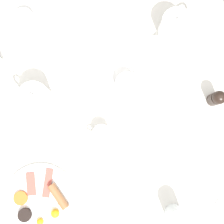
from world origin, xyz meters
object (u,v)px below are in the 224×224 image
object	(u,v)px
teacup_with_saucer_left	(126,84)
teapot_far	(36,98)
water_glass_tall	(176,216)
breakfast_plate	(41,202)
fork_by_plate	(211,212)
knife_by_plate	(181,140)
creamer_jug	(101,133)
salt_grinder	(217,98)
teacup_with_saucer_right	(25,22)
teapot_near	(175,26)

from	to	relation	value
teacup_with_saucer_left	teapot_far	bearing A→B (deg)	16.68
teacup_with_saucer_left	water_glass_tall	bearing A→B (deg)	116.85
breakfast_plate	teapot_far	world-z (taller)	teapot_far
teapot_far	fork_by_plate	xyz separation A→B (m)	(-0.69, 0.34, -0.06)
teapot_far	knife_by_plate	bearing A→B (deg)	13.90
creamer_jug	salt_grinder	size ratio (longest dim) A/B	0.84
fork_by_plate	water_glass_tall	bearing A→B (deg)	8.46
water_glass_tall	creamer_jug	bearing A→B (deg)	-40.97
teacup_with_saucer_right	water_glass_tall	xyz separation A→B (m)	(-0.64, 0.65, 0.03)
creamer_jug	water_glass_tall	bearing A→B (deg)	139.03
teapot_far	salt_grinder	xyz separation A→B (m)	(-0.66, -0.08, -0.00)
creamer_jug	knife_by_plate	size ratio (longest dim) A/B	0.40
water_glass_tall	salt_grinder	xyz separation A→B (m)	(-0.10, -0.44, -0.00)
teapot_far	teacup_with_saucer_right	world-z (taller)	teapot_far
teapot_near	breakfast_plate	bearing A→B (deg)	7.44
salt_grinder	knife_by_plate	world-z (taller)	salt_grinder
teapot_near	water_glass_tall	distance (m)	0.69
teapot_near	creamer_jug	world-z (taller)	teapot_near
salt_grinder	knife_by_plate	xyz separation A→B (m)	(0.10, 0.17, -0.05)
creamer_jug	breakfast_plate	bearing A→B (deg)	55.71
breakfast_plate	teacup_with_saucer_right	distance (m)	0.68
teapot_near	knife_by_plate	size ratio (longest dim) A/B	0.79
water_glass_tall	salt_grinder	size ratio (longest dim) A/B	1.04
teacup_with_saucer_left	knife_by_plate	distance (m)	0.29
creamer_jug	fork_by_plate	size ratio (longest dim) A/B	0.60
teapot_far	teacup_with_saucer_right	bearing A→B (deg)	129.78
teacup_with_saucer_left	fork_by_plate	world-z (taller)	teacup_with_saucer_left
water_glass_tall	salt_grinder	distance (m)	0.45
water_glass_tall	creamer_jug	distance (m)	0.40
knife_by_plate	breakfast_plate	bearing A→B (deg)	30.37
creamer_jug	knife_by_plate	distance (m)	0.30
teacup_with_saucer_right	water_glass_tall	world-z (taller)	water_glass_tall
teacup_with_saucer_left	knife_by_plate	world-z (taller)	teacup_with_saucer_left
teapot_near	teacup_with_saucer_left	distance (m)	0.28
breakfast_plate	water_glass_tall	world-z (taller)	water_glass_tall
teacup_with_saucer_left	teacup_with_saucer_right	size ratio (longest dim) A/B	1.00
breakfast_plate	knife_by_plate	size ratio (longest dim) A/B	1.28
breakfast_plate	fork_by_plate	size ratio (longest dim) A/B	1.91
creamer_jug	fork_by_plate	distance (m)	0.50
teacup_with_saucer_right	knife_by_plate	size ratio (longest dim) A/B	0.74
salt_grinder	water_glass_tall	bearing A→B (deg)	76.49
teacup_with_saucer_right	fork_by_plate	distance (m)	1.00
teacup_with_saucer_left	creamer_jug	size ratio (longest dim) A/B	1.85
salt_grinder	fork_by_plate	bearing A→B (deg)	94.70
breakfast_plate	salt_grinder	size ratio (longest dim) A/B	2.68
teapot_near	teacup_with_saucer_right	distance (m)	0.57
salt_grinder	knife_by_plate	size ratio (longest dim) A/B	0.48
teacup_with_saucer_left	teapot_near	bearing A→B (deg)	-123.71
teapot_near	creamer_jug	distance (m)	0.48
breakfast_plate	creamer_jug	size ratio (longest dim) A/B	3.20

